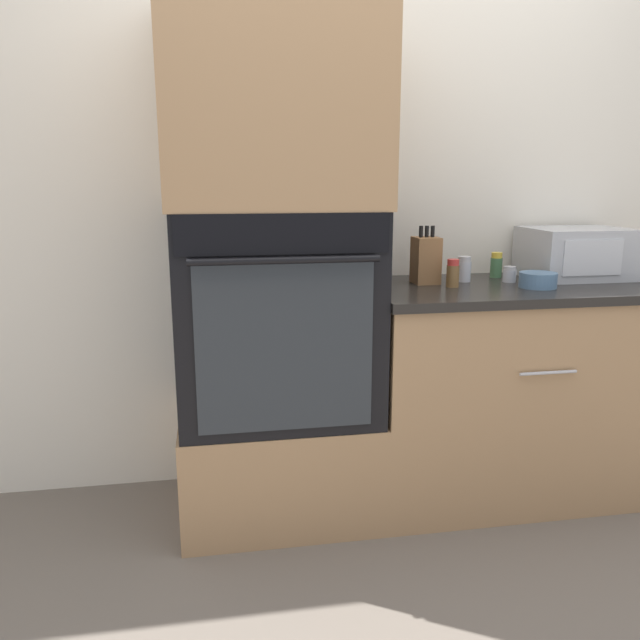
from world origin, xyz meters
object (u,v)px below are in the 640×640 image
object	(u,v)px
wall_oven	(276,313)
microwave	(575,253)
condiment_jar_near	(453,274)
condiment_jar_back	(496,265)
knife_block	(426,260)
bowl	(538,280)
condiment_jar_far	(509,274)
condiment_jar_mid	(464,269)

from	to	relation	value
wall_oven	microwave	distance (m)	1.31
condiment_jar_near	condiment_jar_back	size ratio (longest dim) A/B	1.02
wall_oven	knife_block	distance (m)	0.65
bowl	condiment_jar_back	bearing A→B (deg)	100.37
bowl	condiment_jar_near	xyz separation A→B (m)	(-0.32, 0.07, 0.02)
bowl	condiment_jar_near	size ratio (longest dim) A/B	1.33
wall_oven	condiment_jar_far	bearing A→B (deg)	3.56
condiment_jar_mid	condiment_jar_back	bearing A→B (deg)	24.23
bowl	condiment_jar_back	world-z (taller)	condiment_jar_back
microwave	condiment_jar_mid	size ratio (longest dim) A/B	3.98
knife_block	condiment_jar_back	bearing A→B (deg)	15.07
condiment_jar_back	bowl	bearing A→B (deg)	-79.63
condiment_jar_near	condiment_jar_far	size ratio (longest dim) A/B	1.70
wall_oven	condiment_jar_mid	distance (m)	0.80
wall_oven	condiment_jar_far	world-z (taller)	wall_oven
microwave	bowl	bearing A→B (deg)	-143.76
knife_block	bowl	bearing A→B (deg)	-23.23
condiment_jar_mid	condiment_jar_far	world-z (taller)	condiment_jar_mid
microwave	condiment_jar_mid	bearing A→B (deg)	-177.88
condiment_jar_mid	condiment_jar_far	size ratio (longest dim) A/B	1.62
wall_oven	condiment_jar_mid	world-z (taller)	wall_oven
condiment_jar_far	condiment_jar_back	size ratio (longest dim) A/B	0.60
condiment_jar_near	bowl	bearing A→B (deg)	-11.79
bowl	condiment_jar_near	distance (m)	0.33
knife_block	bowl	distance (m)	0.44
knife_block	condiment_jar_far	size ratio (longest dim) A/B	3.61
condiment_jar_far	condiment_jar_near	bearing A→B (deg)	-165.09
wall_oven	condiment_jar_back	world-z (taller)	wall_oven
microwave	condiment_jar_near	bearing A→B (deg)	-167.27
condiment_jar_near	condiment_jar_back	world-z (taller)	condiment_jar_near
wall_oven	microwave	bearing A→B (deg)	5.42
bowl	condiment_jar_far	distance (m)	0.15
bowl	condiment_jar_far	bearing A→B (deg)	109.00
condiment_jar_mid	knife_block	bearing A→B (deg)	-175.55
wall_oven	condiment_jar_back	bearing A→B (deg)	10.83
wall_oven	condiment_jar_near	bearing A→B (deg)	-1.07
wall_oven	condiment_jar_mid	bearing A→B (deg)	7.52
condiment_jar_back	microwave	bearing A→B (deg)	-10.83
bowl	condiment_jar_mid	xyz separation A→B (m)	(-0.23, 0.18, 0.02)
wall_oven	condiment_jar_far	size ratio (longest dim) A/B	12.11
wall_oven	microwave	size ratio (longest dim) A/B	1.88
condiment_jar_far	wall_oven	bearing A→B (deg)	-176.44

